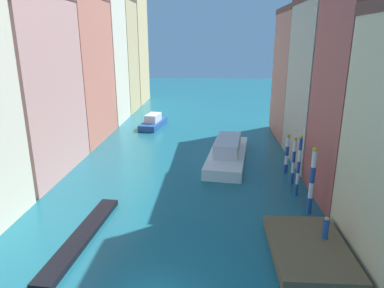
% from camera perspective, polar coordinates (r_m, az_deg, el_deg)
% --- Properties ---
extents(ground_plane, '(154.00, 154.00, 0.00)m').
position_cam_1_polar(ground_plane, '(39.86, -0.56, -0.94)').
color(ground_plane, '#196070').
extents(building_left_1, '(6.23, 11.90, 16.31)m').
position_cam_1_polar(building_left_1, '(34.55, -25.69, 8.55)').
color(building_left_1, tan).
rests_on(building_left_1, ground).
extents(building_left_2, '(6.23, 11.81, 17.35)m').
position_cam_1_polar(building_left_2, '(45.15, -18.58, 11.56)').
color(building_left_2, '#C6705B').
rests_on(building_left_2, ground).
extents(building_left_3, '(6.23, 7.83, 21.21)m').
position_cam_1_polar(building_left_3, '(54.47, -14.82, 14.67)').
color(building_left_3, beige).
rests_on(building_left_3, ground).
extents(building_left_4, '(6.23, 7.99, 18.83)m').
position_cam_1_polar(building_left_4, '(62.34, -12.39, 13.94)').
color(building_left_4, '#DBB77A').
rests_on(building_left_4, ground).
extents(building_left_5, '(6.23, 9.55, 21.95)m').
position_cam_1_polar(building_left_5, '(71.15, -10.45, 15.62)').
color(building_left_5, '#DBB77A').
rests_on(building_left_5, ground).
extents(building_right_1, '(6.23, 7.78, 19.36)m').
position_cam_1_polar(building_right_1, '(28.39, 27.32, 10.00)').
color(building_right_1, '#B25147').
rests_on(building_right_1, ground).
extents(building_right_2, '(6.23, 9.75, 16.21)m').
position_cam_1_polar(building_right_2, '(36.92, 21.55, 9.39)').
color(building_right_2, '#BCB299').
rests_on(building_right_2, ground).
extents(building_right_3, '(6.23, 9.98, 15.95)m').
position_cam_1_polar(building_right_3, '(46.33, 17.89, 10.86)').
color(building_right_3, '#C6705B').
rests_on(building_right_3, ground).
extents(waterfront_dock, '(4.31, 6.77, 0.75)m').
position_cam_1_polar(waterfront_dock, '(22.23, 18.71, -16.21)').
color(waterfront_dock, brown).
rests_on(waterfront_dock, ground).
extents(person_on_dock, '(0.36, 0.36, 1.43)m').
position_cam_1_polar(person_on_dock, '(22.61, 21.18, -12.82)').
color(person_on_dock, '#234C93').
rests_on(person_on_dock, waterfront_dock).
extents(mooring_pole_0, '(0.37, 0.37, 5.06)m').
position_cam_1_polar(mooring_pole_0, '(26.21, 19.18, -5.60)').
color(mooring_pole_0, '#1E479E').
rests_on(mooring_pole_0, ground).
extents(mooring_pole_1, '(0.26, 0.26, 5.05)m').
position_cam_1_polar(mooring_pole_1, '(28.86, 17.18, -3.39)').
color(mooring_pole_1, '#1E479E').
rests_on(mooring_pole_1, ground).
extents(mooring_pole_2, '(0.30, 0.30, 4.21)m').
position_cam_1_polar(mooring_pole_2, '(31.26, 16.40, -2.57)').
color(mooring_pole_2, '#1E479E').
rests_on(mooring_pole_2, ground).
extents(mooring_pole_3, '(0.36, 0.36, 3.84)m').
position_cam_1_polar(mooring_pole_3, '(33.57, 15.38, -1.47)').
color(mooring_pole_3, '#1E479E').
rests_on(mooring_pole_3, ground).
extents(vaporetto_white, '(5.07, 12.02, 2.42)m').
position_cam_1_polar(vaporetto_white, '(36.11, 5.88, -1.45)').
color(vaporetto_white, white).
rests_on(vaporetto_white, ground).
extents(gondola_black, '(1.99, 9.96, 0.37)m').
position_cam_1_polar(gondola_black, '(23.81, -17.64, -14.27)').
color(gondola_black, black).
rests_on(gondola_black, ground).
extents(motorboat_0, '(3.32, 6.73, 1.92)m').
position_cam_1_polar(motorboat_0, '(50.41, -6.40, 3.59)').
color(motorboat_0, '#234C93').
rests_on(motorboat_0, ground).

